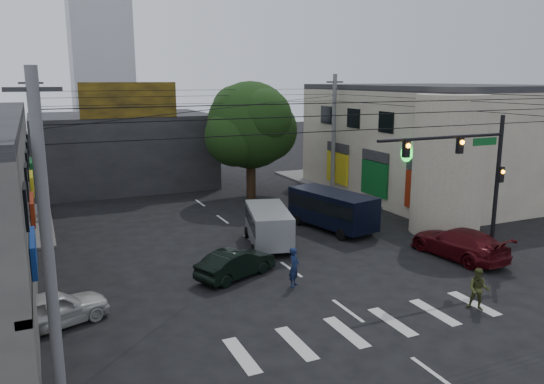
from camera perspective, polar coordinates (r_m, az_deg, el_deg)
ground at (r=23.74m, az=4.23°, el=-9.85°), size 160.00×160.00×0.00m
sidewalk_far_right at (r=47.81m, az=13.04°, el=1.21°), size 16.00×16.00×0.15m
building_right at (r=43.40m, az=17.27°, el=5.14°), size 14.00×18.00×8.00m
corner_column at (r=32.13m, az=18.39°, el=2.79°), size 4.00×4.00×8.00m
building_far at (r=46.17m, az=-15.84°, el=4.36°), size 14.00×10.00×6.00m
billboard at (r=40.98m, az=-15.14°, el=9.52°), size 7.00×0.30×2.60m
street_tree at (r=39.28m, az=-2.33°, el=7.16°), size 6.40×6.40×8.70m
traffic_gantry at (r=26.26m, az=20.70°, el=2.49°), size 7.10×0.35×7.20m
utility_pole_near_left at (r=15.43m, az=-23.05°, el=-4.94°), size 0.32×0.32×9.20m
utility_pole_far_left at (r=35.58m, az=-23.95°, el=4.19°), size 0.32×0.32×9.20m
utility_pole_far_right at (r=41.34m, az=6.65°, el=6.12°), size 0.32×0.32×9.20m
dark_sedan at (r=24.30m, az=-3.90°, el=-7.68°), size 4.25×4.94×1.30m
white_compact at (r=21.23m, az=-22.51°, el=-11.56°), size 4.10×4.98×1.35m
maroon_sedan at (r=28.36m, az=19.43°, el=-5.20°), size 3.20×5.69×1.52m
silver_minivan at (r=28.51m, az=-0.38°, el=-3.84°), size 5.78×4.42×2.05m
navy_van at (r=31.75m, az=6.49°, el=-2.04°), size 6.62×4.54×2.29m
traffic_officer at (r=23.19m, az=2.40°, el=-8.06°), size 1.05×1.05×1.74m
pedestrian_olive at (r=22.41m, az=21.32°, el=-9.73°), size 1.45×1.45×1.69m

